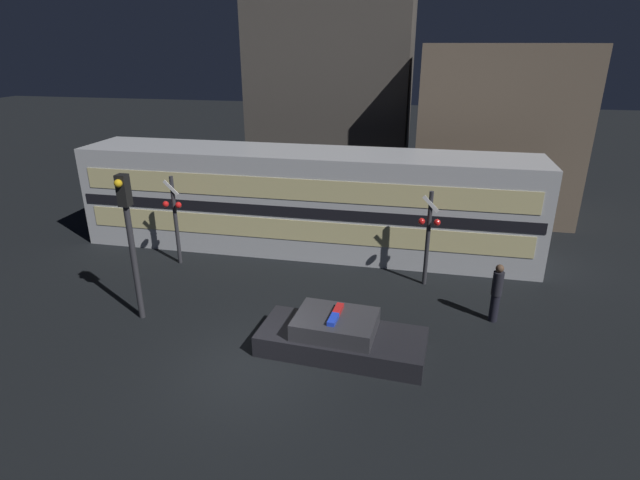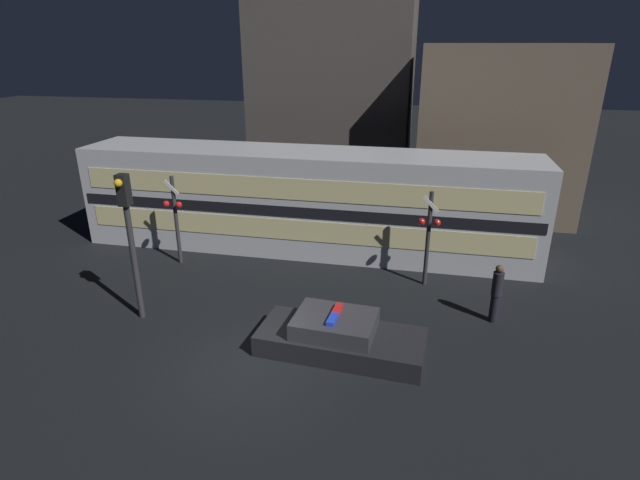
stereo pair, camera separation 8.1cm
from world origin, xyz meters
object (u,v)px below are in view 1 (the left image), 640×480
Objects in this scene: police_car at (340,337)px; pedestrian at (496,292)px; train at (305,201)px; traffic_light_corner at (129,231)px; crossing_signal_near at (428,234)px.

pedestrian reaches higher than police_car.
train is 3.98× the size of traffic_light_corner.
train is 5.34× the size of crossing_signal_near.
pedestrian is (4.26, 2.52, 0.53)m from police_car.
crossing_signal_near reaches higher than police_car.
traffic_light_corner reaches higher than police_car.
train is at bearing 153.14° from crossing_signal_near.
traffic_light_corner is at bearing -154.28° from crossing_signal_near.
traffic_light_corner is (-10.49, -2.00, 1.88)m from pedestrian.
crossing_signal_near reaches higher than pedestrian.
traffic_light_corner is (-6.24, 0.52, 2.41)m from police_car.
crossing_signal_near is (4.82, -2.44, -0.12)m from train.
police_car is 6.71m from traffic_light_corner.
police_car is at bearing -115.56° from crossing_signal_near.
police_car is (2.63, -7.02, -1.56)m from train.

